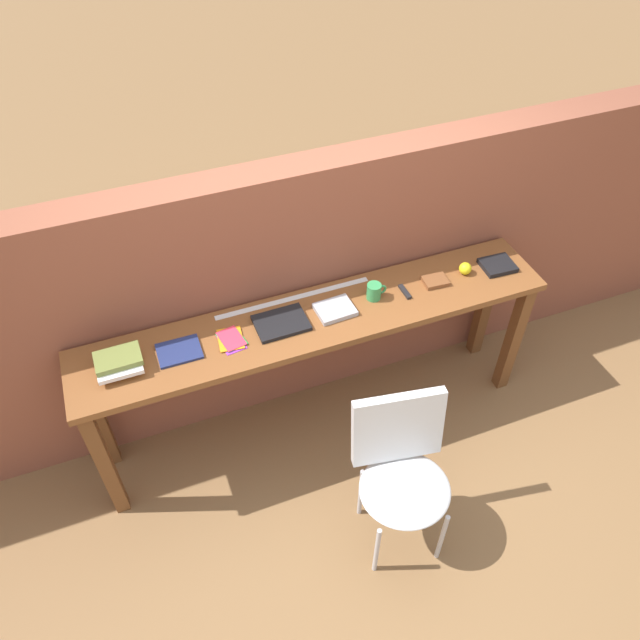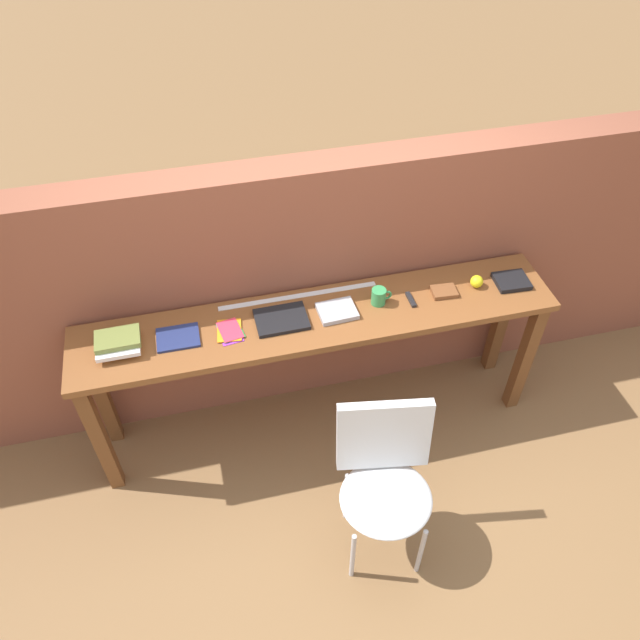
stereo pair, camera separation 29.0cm
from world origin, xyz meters
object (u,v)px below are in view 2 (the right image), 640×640
at_px(mug, 379,296).
at_px(book_stack_leftmost, 118,344).
at_px(chair_white_moulded, 385,477).
at_px(book_repair_rightmost, 512,281).
at_px(multitool_folded, 411,300).
at_px(sports_ball_small, 477,281).
at_px(magazine_cycling, 178,338).
at_px(leather_journal_brown, 444,292).
at_px(pamphlet_pile_colourful, 230,331).
at_px(book_open_centre, 281,319).

bearing_deg(mug, book_stack_leftmost, -179.08).
xyz_separation_m(chair_white_moulded, book_repair_rightmost, (0.93, 0.77, 0.37)).
xyz_separation_m(multitool_folded, sports_ball_small, (0.38, 0.02, 0.03)).
height_order(magazine_cycling, sports_ball_small, sports_ball_small).
relative_size(book_stack_leftmost, leather_journal_brown, 1.66).
distance_m(chair_white_moulded, book_repair_rightmost, 1.27).
xyz_separation_m(mug, leather_journal_brown, (0.36, -0.01, -0.03)).
bearing_deg(leather_journal_brown, pamphlet_pile_colourful, -174.86).
relative_size(book_stack_leftmost, book_repair_rightmost, 1.21).
height_order(mug, leather_journal_brown, mug).
height_order(magazine_cycling, book_repair_rightmost, book_repair_rightmost).
height_order(magazine_cycling, mug, mug).
bearing_deg(multitool_folded, chair_white_moulded, -115.12).
bearing_deg(leather_journal_brown, mug, -177.49).
relative_size(chair_white_moulded, pamphlet_pile_colourful, 4.93).
xyz_separation_m(book_open_centre, sports_ball_small, (1.06, 0.01, 0.02)).
distance_m(pamphlet_pile_colourful, mug, 0.78).
distance_m(sports_ball_small, book_repair_rightmost, 0.20).
relative_size(book_open_centre, sports_ball_small, 3.86).
bearing_deg(pamphlet_pile_colourful, mug, 2.00).
relative_size(book_stack_leftmost, book_open_centre, 0.82).
bearing_deg(pamphlet_pile_colourful, magazine_cycling, 176.91).
distance_m(book_stack_leftmost, sports_ball_small, 1.86).
bearing_deg(book_repair_rightmost, multitool_folded, -176.42).
height_order(book_stack_leftmost, multitool_folded, book_stack_leftmost).
bearing_deg(book_repair_rightmost, book_stack_leftmost, -176.88).
distance_m(magazine_cycling, book_open_centre, 0.52).
height_order(chair_white_moulded, magazine_cycling, magazine_cycling).
distance_m(chair_white_moulded, pamphlet_pile_colourful, 1.03).
xyz_separation_m(chair_white_moulded, multitool_folded, (0.36, 0.77, 0.36)).
distance_m(chair_white_moulded, book_stack_leftmost, 1.42).
xyz_separation_m(chair_white_moulded, magazine_cycling, (-0.85, 0.78, 0.36)).
bearing_deg(book_open_centre, book_repair_rightmost, -1.03).
xyz_separation_m(chair_white_moulded, sports_ball_small, (0.74, 0.79, 0.39)).
bearing_deg(book_repair_rightmost, sports_ball_small, 177.31).
height_order(chair_white_moulded, mug, mug).
bearing_deg(sports_ball_small, book_open_centre, -179.35).
relative_size(book_stack_leftmost, mug, 1.96).
relative_size(magazine_cycling, multitool_folded, 1.90).
relative_size(sports_ball_small, book_repair_rightmost, 0.38).
xyz_separation_m(magazine_cycling, multitool_folded, (1.21, -0.01, 0.00)).
bearing_deg(book_repair_rightmost, chair_white_moulded, -137.27).
distance_m(magazine_cycling, multitool_folded, 1.21).
bearing_deg(pamphlet_pile_colourful, book_open_centre, 3.35).
height_order(book_open_centre, leather_journal_brown, leather_journal_brown).
xyz_separation_m(pamphlet_pile_colourful, leather_journal_brown, (1.14, 0.02, 0.01)).
distance_m(pamphlet_pile_colourful, book_repair_rightmost, 1.52).
bearing_deg(pamphlet_pile_colourful, book_stack_leftmost, 179.33).
bearing_deg(chair_white_moulded, sports_ball_small, 47.13).
bearing_deg(sports_ball_small, pamphlet_pile_colourful, -178.81).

